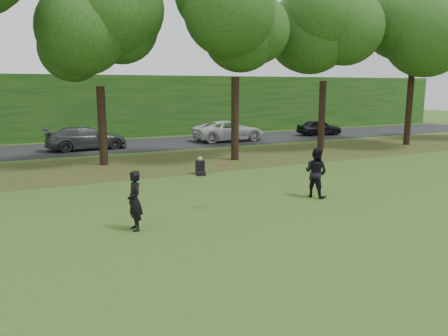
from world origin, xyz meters
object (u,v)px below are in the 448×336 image
at_px(player_left, 135,201).
at_px(frisbee, 224,164).
at_px(seated_person, 200,168).
at_px(player_right, 316,173).

height_order(player_left, frisbee, player_left).
relative_size(player_left, seated_person, 2.11).
distance_m(player_left, frisbee, 3.37).
bearing_deg(seated_person, player_right, -53.01).
bearing_deg(frisbee, player_right, 1.88).
bearing_deg(player_right, player_left, 73.68).
height_order(frisbee, seated_person, frisbee).
bearing_deg(player_right, seated_person, -2.46).
xyz_separation_m(player_left, frisbee, (3.21, 0.74, 0.69)).
distance_m(frisbee, seated_person, 6.36).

